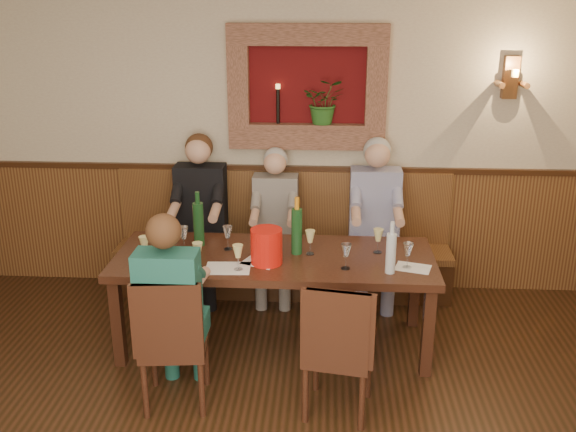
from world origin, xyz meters
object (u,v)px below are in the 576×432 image
wine_bottle_green_a (297,230)px  water_bottle (391,252)px  person_bench_mid (275,238)px  person_bench_right (374,236)px  bench (283,258)px  person_bench_left (201,231)px  chair_near_right (338,374)px  person_chair_front (174,326)px  chair_near_left (176,366)px  wine_bottle_green_b (199,223)px  spittoon_bucket (266,246)px  dining_table (274,265)px

wine_bottle_green_a → water_bottle: 0.74m
person_bench_mid → person_bench_right: size_ratio=0.93×
bench → person_bench_left: size_ratio=2.04×
chair_near_right → person_chair_front: person_chair_front is taller
chair_near_left → wine_bottle_green_b: (-0.01, 0.99, 0.65)m
person_bench_right → water_bottle: person_bench_right is taller
person_bench_left → person_chair_front: size_ratio=1.07×
chair_near_right → spittoon_bucket: size_ratio=3.63×
person_bench_left → water_bottle: 1.93m
chair_near_left → chair_near_right: bearing=-7.4°
bench → person_chair_front: 1.84m
chair_near_right → person_bench_right: bearing=88.5°
bench → person_bench_right: 0.86m
water_bottle → spittoon_bucket: bearing=172.6°
person_bench_mid → wine_bottle_green_a: bearing=-73.8°
chair_near_right → dining_table: bearing=129.4°
person_bench_right → wine_bottle_green_b: bearing=-155.0°
dining_table → person_bench_mid: bearing=94.3°
chair_near_left → chair_near_right: size_ratio=1.00×
spittoon_bucket → wine_bottle_green_a: wine_bottle_green_a is taller
person_bench_mid → spittoon_bucket: 1.03m
wine_bottle_green_b → water_bottle: 1.51m
chair_near_right → person_bench_right: person_bench_right is taller
bench → chair_near_left: bearing=-108.8°
person_bench_mid → wine_bottle_green_b: person_bench_mid is taller
chair_near_right → wine_bottle_green_a: (-0.31, 0.89, 0.66)m
chair_near_left → person_bench_mid: person_bench_mid is taller
person_bench_left → person_chair_front: bearing=-85.4°
person_bench_right → wine_bottle_green_b: size_ratio=3.36×
wine_bottle_green_a → water_bottle: (0.68, -0.31, -0.03)m
chair_near_left → wine_bottle_green_a: (0.76, 0.86, 0.66)m
chair_near_left → chair_near_right: (1.07, -0.03, -0.00)m
wine_bottle_green_b → water_bottle: size_ratio=1.14×
wine_bottle_green_a → person_bench_mid: bearing=106.2°
person_chair_front → spittoon_bucket: person_chair_front is taller
person_chair_front → wine_bottle_green_b: 1.03m
dining_table → person_bench_left: size_ratio=1.63×
dining_table → chair_near_right: (0.48, -0.84, -0.40)m
wine_bottle_green_b → wine_bottle_green_a: bearing=-9.2°
chair_near_left → wine_bottle_green_b: wine_bottle_green_b is taller
person_chair_front → water_bottle: 1.57m
person_bench_left → person_bench_right: (1.54, 0.00, -0.01)m
person_chair_front → wine_bottle_green_a: person_chair_front is taller
wine_bottle_green_b → water_bottle: (1.44, -0.44, -0.03)m
chair_near_left → spittoon_bucket: bearing=44.5°
person_chair_front → wine_bottle_green_b: (-0.01, 0.96, 0.37)m
chair_near_left → person_bench_left: bearing=88.8°
wine_bottle_green_a → chair_near_left: bearing=-131.5°
bench → person_bench_left: bearing=-171.6°
person_chair_front → water_bottle: bearing=19.9°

